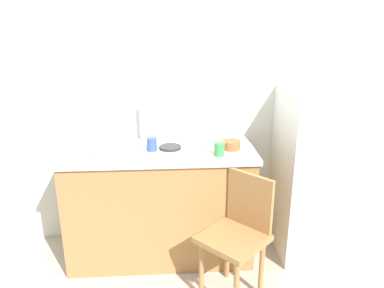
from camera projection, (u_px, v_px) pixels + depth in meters
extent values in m
cube|color=silver|center=(168.00, 96.00, 3.12)|extent=(4.80, 0.10, 2.55)
cube|color=#A87542|center=(161.00, 205.00, 3.05)|extent=(1.45, 0.60, 0.89)
cube|color=#B7B7BC|center=(160.00, 151.00, 2.90)|extent=(1.49, 0.64, 0.04)
cylinder|color=#B7B7BC|center=(141.00, 123.00, 3.07)|extent=(0.02, 0.02, 0.29)
cube|color=silver|center=(316.00, 174.00, 3.05)|extent=(0.59, 0.61, 1.37)
cylinder|color=#A87542|center=(202.00, 270.00, 2.61)|extent=(0.04, 0.04, 0.45)
cylinder|color=#A87542|center=(228.00, 251.00, 2.82)|extent=(0.04, 0.04, 0.45)
cylinder|color=#A87542|center=(262.00, 268.00, 2.62)|extent=(0.04, 0.04, 0.45)
cube|color=#A87542|center=(233.00, 239.00, 2.54)|extent=(0.57, 0.57, 0.04)
cube|color=#A87542|center=(250.00, 200.00, 2.60)|extent=(0.27, 0.28, 0.40)
cube|color=white|center=(115.00, 148.00, 2.83)|extent=(0.28, 0.20, 0.05)
cylinder|color=#B25B33|center=(232.00, 145.00, 2.88)|extent=(0.14, 0.14, 0.07)
cylinder|color=#2D2D2D|center=(171.00, 147.00, 2.90)|extent=(0.17, 0.17, 0.02)
cylinder|color=blue|center=(152.00, 144.00, 2.84)|extent=(0.08, 0.08, 0.10)
cylinder|color=green|center=(220.00, 149.00, 2.74)|extent=(0.08, 0.08, 0.10)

